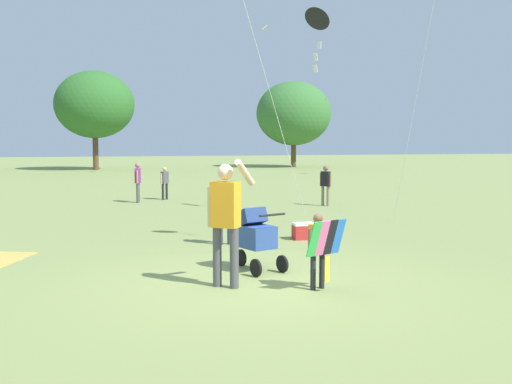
% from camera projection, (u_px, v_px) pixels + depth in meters
% --- Properties ---
extents(ground_plane, '(120.00, 120.00, 0.00)m').
position_uv_depth(ground_plane, '(254.00, 285.00, 8.94)').
color(ground_plane, '#849351').
extents(treeline_distant, '(29.51, 5.58, 6.44)m').
position_uv_depth(treeline_distant, '(80.00, 108.00, 39.23)').
color(treeline_distant, brown).
rests_on(treeline_distant, ground).
extents(child_with_butterfly_kite, '(0.62, 0.48, 1.09)m').
position_uv_depth(child_with_butterfly_kite, '(319.00, 244.00, 8.59)').
color(child_with_butterfly_kite, '#232328').
rests_on(child_with_butterfly_kite, ground).
extents(person_adult_flyer, '(0.72, 0.48, 1.86)m').
position_uv_depth(person_adult_flyer, '(226.00, 213.00, 8.70)').
color(person_adult_flyer, '#4C4C51').
rests_on(person_adult_flyer, ground).
extents(stroller, '(0.78, 1.11, 1.03)m').
position_uv_depth(stroller, '(255.00, 233.00, 9.86)').
color(stroller, black).
rests_on(stroller, ground).
extents(kite_adult_black, '(2.29, 2.81, 4.60)m').
position_uv_depth(kite_adult_black, '(317.00, 23.00, 11.40)').
color(kite_adult_black, black).
rests_on(kite_adult_black, ground).
extents(person_red_shirt, '(0.30, 0.33, 1.26)m').
position_uv_depth(person_red_shirt, '(326.00, 182.00, 19.05)').
color(person_red_shirt, '#7F705B').
rests_on(person_red_shirt, ground).
extents(person_sitting_far, '(0.30, 0.27, 1.13)m').
position_uv_depth(person_sitting_far, '(165.00, 180.00, 20.94)').
color(person_sitting_far, '#232328').
rests_on(person_sitting_far, ground).
extents(person_couple_left, '(0.38, 0.20, 1.20)m').
position_uv_depth(person_couple_left, '(225.00, 210.00, 12.19)').
color(person_couple_left, '#33384C').
rests_on(person_couple_left, ground).
extents(person_kid_running, '(0.21, 0.42, 1.32)m').
position_uv_depth(person_kid_running, '(138.00, 179.00, 19.99)').
color(person_kid_running, '#4C4C51').
rests_on(person_kid_running, ground).
extents(cooler_box, '(0.45, 0.33, 0.35)m').
position_uv_depth(cooler_box, '(304.00, 231.00, 12.90)').
color(cooler_box, red).
rests_on(cooler_box, ground).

